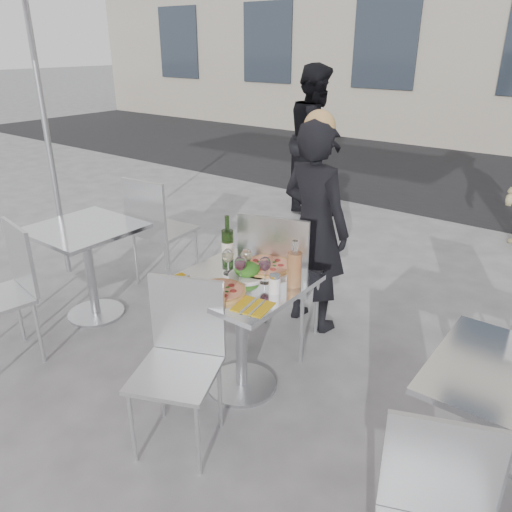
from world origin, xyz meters
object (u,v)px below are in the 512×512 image
Objects in this scene: chair_near at (181,350)px; pizza_near at (219,291)px; side_table_left at (88,253)px; carafe at (294,270)px; pedestrian_a at (316,138)px; side_chair_lnear at (7,284)px; napkin_right at (253,306)px; woman_diner at (315,228)px; salad_plate at (247,271)px; wineglass_red_b at (265,265)px; wineglass_red_a at (240,264)px; wineglass_white_a at (228,256)px; napkin_left at (177,282)px; sugar_shaker at (275,284)px; side_chair_lfar at (156,223)px; pizza_far at (267,267)px; wine_bottle at (228,244)px; wineglass_white_b at (246,256)px; chair_far at (278,271)px; main_table at (241,312)px.

pizza_near is at bearing 65.29° from chair_near.
carafe is (1.81, 0.09, 0.33)m from side_table_left.
pedestrian_a is (-0.11, 3.51, 0.36)m from side_table_left.
side_chair_lnear is 4.55× the size of napkin_right.
woman_diner is at bearing 33.71° from side_table_left.
napkin_right is (0.25, -0.27, -0.03)m from salad_plate.
pedestrian_a is 11.38× the size of wineglass_red_b.
carafe is 1.84× the size of wineglass_red_a.
wineglass_white_a is at bearing -172.09° from carafe.
side_table_left is at bearing 138.37° from chair_near.
woman_diner is at bearing 95.38° from wineglass_red_a.
wineglass_red_a is at bearing 49.41° from napkin_left.
pedestrian_a is 3.99m from napkin_left.
napkin_left is at bearing -150.51° from carafe.
wineglass_red_a reaches higher than side_table_left.
napkin_right is (0.00, -0.20, -0.05)m from sugar_shaker.
wineglass_red_a is at bearing 149.45° from side_chair_lfar.
chair_near is at bearing -77.61° from wineglass_white_a.
side_chair_lnear is 1.26m from napkin_left.
pizza_far is 3.30× the size of sugar_shaker.
wine_bottle is (-0.16, -0.78, 0.08)m from woman_diner.
sugar_shaker reaches higher than side_table_left.
carafe is (0.30, 0.28, 0.11)m from pizza_near.
wineglass_white_b reaches higher than side_table_left.
napkin_left is at bearing 137.33° from side_chair_lfar.
side_chair_lnear is 2.12m from woman_diner.
side_chair_lnear is 1.62m from wineglass_red_a.
wineglass_red_a and wineglass_red_b have the same top height.
chair_near is at bearing -70.20° from wine_bottle.
wineglass_red_a is (0.26, -0.19, -0.00)m from wine_bottle.
wineglass_white_b is 0.76× the size of napkin_right.
pedestrian_a is at bearing 116.52° from pizza_far.
napkin_left is at bearing 174.41° from napkin_right.
chair_far is at bearing 96.15° from pizza_near.
side_table_left is at bearing -172.14° from wine_bottle.
pizza_near is (0.01, 0.30, 0.23)m from chair_near.
chair_near reaches higher than sugar_shaker.
salad_plate is 0.26m from sugar_shaker.
side_chair_lfar is at bearing 118.23° from chair_near.
wineglass_white_a is (-0.05, -0.45, 0.25)m from chair_far.
chair_far is (-0.06, 0.48, 0.07)m from main_table.
wineglass_white_a is at bearing 165.58° from main_table.
main_table is 0.83× the size of chair_near.
side_chair_lnear is 1.82m from sugar_shaker.
wine_bottle is (-0.24, 0.17, 0.32)m from main_table.
wine_bottle reaches higher than pizza_far.
side_chair_lnear reaches higher than napkin_right.
side_chair_lfar is (-1.43, 0.21, -0.03)m from chair_far.
wineglass_white_b is at bearing -176.10° from pedestrian_a.
woman_diner reaches higher than side_table_left.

